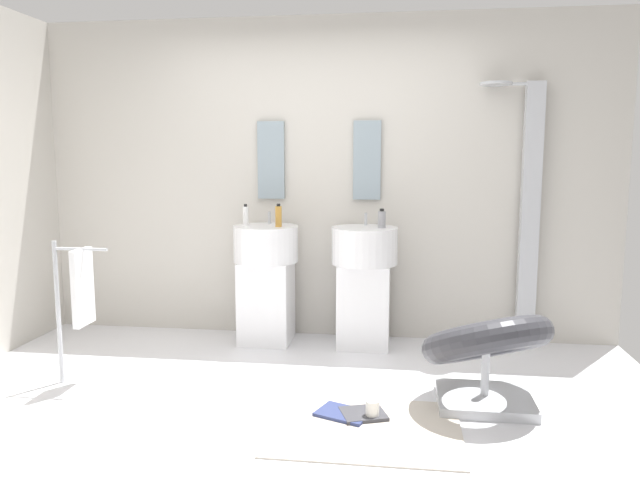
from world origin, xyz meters
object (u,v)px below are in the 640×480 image
pedestal_sink_right (364,280)px  soap_bottle_amber (279,216)px  lounge_chair (486,349)px  magazine_navy (343,413)px  shower_column (528,210)px  soap_bottle_white (246,216)px  soap_bottle_grey (382,219)px  magazine_charcoal (363,414)px  pedestal_sink_left (266,278)px  towel_rack (79,290)px  coffee_mug (372,409)px

pedestal_sink_right → soap_bottle_amber: (-0.67, -0.05, 0.50)m
lounge_chair → magazine_navy: size_ratio=3.59×
shower_column → soap_bottle_amber: shower_column is taller
soap_bottle_white → soap_bottle_grey: 1.07m
magazine_charcoal → soap_bottle_grey: bearing=68.0°
shower_column → soap_bottle_white: shower_column is taller
shower_column → soap_bottle_white: 2.20m
magazine_charcoal → soap_bottle_grey: 1.65m
shower_column → lounge_chair: shower_column is taller
pedestal_sink_left → shower_column: bearing=5.1°
lounge_chair → soap_bottle_grey: bearing=122.6°
pedestal_sink_right → soap_bottle_white: 1.06m
shower_column → magazine_charcoal: bearing=-127.6°
pedestal_sink_left → lounge_chair: (1.58, -1.06, -0.18)m
lounge_chair → soap_bottle_amber: (-1.47, 1.01, 0.68)m
magazine_navy → pedestal_sink_right: bearing=110.4°
shower_column → magazine_navy: bearing=-130.1°
shower_column → soap_bottle_amber: 1.94m
towel_rack → soap_bottle_amber: size_ratio=5.26×
lounge_chair → coffee_mug: (-0.66, -0.31, -0.29)m
magazine_navy → soap_bottle_amber: bearing=137.9°
shower_column → magazine_navy: shower_column is taller
coffee_mug → soap_bottle_amber: (-0.80, 1.32, 0.97)m
magazine_navy → soap_bottle_grey: soap_bottle_grey is taller
pedestal_sink_left → soap_bottle_grey: soap_bottle_grey is taller
lounge_chair → soap_bottle_white: soap_bottle_white is taller
pedestal_sink_right → lounge_chair: size_ratio=0.98×
coffee_mug → soap_bottle_amber: soap_bottle_amber is taller
pedestal_sink_left → coffee_mug: bearing=-56.1°
soap_bottle_amber → magazine_navy: bearing=-63.8°
coffee_mug → soap_bottle_white: (-1.07, 1.35, 0.96)m
coffee_mug → soap_bottle_white: size_ratio=0.61×
towel_rack → magazine_navy: 1.88m
pedestal_sink_left → towel_rack: size_ratio=1.10×
pedestal_sink_left → magazine_navy: pedestal_sink_left is taller
pedestal_sink_right → shower_column: shower_column is taller
pedestal_sink_left → magazine_navy: (0.75, -1.35, -0.51)m
magazine_navy → coffee_mug: coffee_mug is taller
pedestal_sink_right → towel_rack: 2.08m
magazine_navy → soap_bottle_amber: (-0.64, 1.30, 1.01)m
pedestal_sink_right → soap_bottle_white: soap_bottle_white is taller
soap_bottle_white → soap_bottle_grey: bearing=0.2°
towel_rack → soap_bottle_white: bearing=50.8°
coffee_mug → lounge_chair: bearing=25.1°
soap_bottle_grey → coffee_mug: bearing=-89.9°
magazine_charcoal → soap_bottle_white: size_ratio=1.43×
towel_rack → soap_bottle_amber: bearing=42.2°
lounge_chair → soap_bottle_grey: 1.40m
shower_column → lounge_chair: bearing=-110.2°
pedestal_sink_left → magazine_navy: 1.62m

